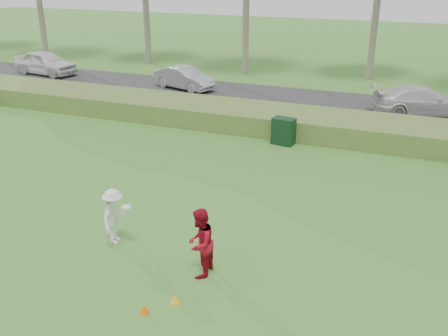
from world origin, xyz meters
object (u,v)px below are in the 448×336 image
at_px(car_right, 422,101).
at_px(cone_orange, 144,309).
at_px(car_mid, 184,78).
at_px(player_white, 114,216).
at_px(cone_yellow, 175,298).
at_px(utility_cabinet, 284,131).
at_px(car_left, 45,63).
at_px(player_red, 200,243).

bearing_deg(car_right, cone_orange, 143.47).
xyz_separation_m(cone_orange, car_mid, (-8.10, 18.75, 0.59)).
bearing_deg(cone_orange, player_white, 133.57).
xyz_separation_m(cone_yellow, utility_cabinet, (-0.56, 11.07, 0.44)).
xyz_separation_m(cone_orange, cone_yellow, (0.45, 0.58, 0.01)).
bearing_deg(cone_orange, car_left, 134.17).
height_order(utility_cabinet, car_left, car_left).
relative_size(car_left, car_right, 0.95).
distance_m(player_white, car_mid, 17.42).
bearing_deg(car_mid, car_right, -75.08).
bearing_deg(cone_orange, car_mid, 113.37).
bearing_deg(utility_cabinet, car_mid, 147.23).
xyz_separation_m(utility_cabinet, car_right, (5.18, 6.54, 0.19)).
relative_size(car_mid, car_right, 0.82).
xyz_separation_m(cone_yellow, car_right, (4.63, 17.60, 0.64)).
height_order(player_white, player_red, player_red).
distance_m(player_red, car_right, 17.01).
bearing_deg(car_mid, player_white, -142.92).
xyz_separation_m(player_white, utility_cabinet, (2.13, 9.30, -0.21)).
height_order(utility_cabinet, car_right, car_right).
relative_size(cone_yellow, car_left, 0.05).
height_order(car_left, car_mid, car_left).
distance_m(cone_orange, cone_yellow, 0.73).
xyz_separation_m(player_red, car_left, (-19.06, 17.29, -0.04)).
relative_size(player_white, player_red, 0.88).
xyz_separation_m(player_white, car_mid, (-5.87, 16.40, -0.07)).
bearing_deg(car_right, cone_yellow, 144.35).
relative_size(cone_yellow, car_right, 0.05).
xyz_separation_m(player_red, cone_orange, (-0.54, -1.79, -0.76)).
bearing_deg(car_left, cone_orange, -128.20).
bearing_deg(car_left, cone_yellow, -126.63).
xyz_separation_m(utility_cabinet, car_mid, (-8.00, 7.11, 0.14)).
distance_m(utility_cabinet, car_right, 8.35).
bearing_deg(cone_yellow, utility_cabinet, 92.88).
bearing_deg(utility_cabinet, player_red, -77.44).
relative_size(cone_yellow, utility_cabinet, 0.21).
bearing_deg(utility_cabinet, car_right, 60.43).
distance_m(player_white, utility_cabinet, 9.54).
distance_m(player_white, player_red, 2.83).
height_order(cone_yellow, car_mid, car_mid).
height_order(cone_orange, car_mid, car_mid).
xyz_separation_m(cone_orange, car_left, (-18.53, 19.08, 0.72)).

